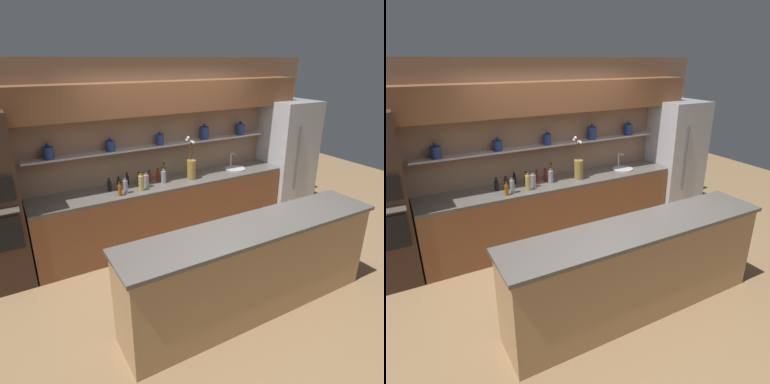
% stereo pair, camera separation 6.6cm
% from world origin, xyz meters
% --- Properties ---
extents(ground_plane, '(12.00, 12.00, 0.00)m').
position_xyz_m(ground_plane, '(0.00, 0.00, 0.00)').
color(ground_plane, olive).
extents(back_wall_unit, '(5.20, 0.44, 2.60)m').
position_xyz_m(back_wall_unit, '(-0.00, 1.53, 1.55)').
color(back_wall_unit, '#937056').
rests_on(back_wall_unit, ground_plane).
extents(back_counter_unit, '(3.77, 0.62, 0.92)m').
position_xyz_m(back_counter_unit, '(-0.09, 1.24, 0.46)').
color(back_counter_unit, brown).
rests_on(back_counter_unit, ground_plane).
extents(island_counter, '(2.94, 0.61, 1.02)m').
position_xyz_m(island_counter, '(0.00, -0.63, 0.51)').
color(island_counter, tan).
rests_on(island_counter, ground_plane).
extents(refrigerator, '(0.79, 0.73, 1.93)m').
position_xyz_m(refrigerator, '(2.21, 1.20, 0.97)').
color(refrigerator, '#B7B7BC').
rests_on(refrigerator, ground_plane).
extents(flower_vase, '(0.15, 0.15, 0.64)m').
position_xyz_m(flower_vase, '(0.28, 1.18, 1.10)').
color(flower_vase, olive).
rests_on(flower_vase, back_counter_unit).
extents(sink_fixture, '(0.33, 0.33, 0.25)m').
position_xyz_m(sink_fixture, '(1.12, 1.25, 0.94)').
color(sink_fixture, '#B7B7BC').
rests_on(sink_fixture, back_counter_unit).
extents(bottle_spirit_0, '(0.07, 0.07, 0.23)m').
position_xyz_m(bottle_spirit_0, '(-0.15, 1.23, 1.01)').
color(bottle_spirit_0, gray).
rests_on(bottle_spirit_0, back_counter_unit).
extents(bottle_sauce_1, '(0.05, 0.05, 0.20)m').
position_xyz_m(bottle_sauce_1, '(-0.19, 1.33, 1.00)').
color(bottle_sauce_1, maroon).
rests_on(bottle_sauce_1, back_counter_unit).
extents(bottle_oil_2, '(0.06, 0.06, 0.25)m').
position_xyz_m(bottle_oil_2, '(-0.08, 1.35, 1.02)').
color(bottle_oil_2, brown).
rests_on(bottle_oil_2, back_counter_unit).
extents(bottle_sauce_3, '(0.05, 0.05, 0.17)m').
position_xyz_m(bottle_sauce_3, '(-0.30, 1.37, 0.99)').
color(bottle_sauce_3, maroon).
rests_on(bottle_sauce_3, back_counter_unit).
extents(bottle_sauce_4, '(0.05, 0.05, 0.17)m').
position_xyz_m(bottle_sauce_4, '(-0.62, 1.42, 0.99)').
color(bottle_sauce_4, black).
rests_on(bottle_sauce_4, back_counter_unit).
extents(bottle_spirit_5, '(0.07, 0.07, 0.26)m').
position_xyz_m(bottle_spirit_5, '(-0.54, 1.10, 1.03)').
color(bottle_spirit_5, tan).
rests_on(bottle_spirit_5, back_counter_unit).
extents(bottle_sauce_6, '(0.06, 0.06, 0.18)m').
position_xyz_m(bottle_sauce_6, '(-0.79, 1.27, 1.00)').
color(bottle_sauce_6, black).
rests_on(bottle_sauce_6, back_counter_unit).
extents(bottle_spirit_7, '(0.07, 0.07, 0.24)m').
position_xyz_m(bottle_spirit_7, '(-0.43, 1.18, 1.02)').
color(bottle_spirit_7, gray).
rests_on(bottle_spirit_7, back_counter_unit).
extents(bottle_spirit_8, '(0.06, 0.06, 0.24)m').
position_xyz_m(bottle_spirit_8, '(-0.76, 1.10, 1.02)').
color(bottle_spirit_8, gray).
rests_on(bottle_spirit_8, back_counter_unit).
extents(bottle_sauce_9, '(0.05, 0.05, 0.19)m').
position_xyz_m(bottle_sauce_9, '(-0.85, 1.06, 1.00)').
color(bottle_sauce_9, '#9E4C0A').
rests_on(bottle_sauce_9, back_counter_unit).
extents(bottle_sauce_10, '(0.05, 0.05, 0.18)m').
position_xyz_m(bottle_sauce_10, '(-0.92, 1.29, 1.00)').
color(bottle_sauce_10, black).
rests_on(bottle_sauce_10, back_counter_unit).
extents(bottle_sauce_11, '(0.06, 0.06, 0.18)m').
position_xyz_m(bottle_sauce_11, '(-0.47, 1.37, 0.99)').
color(bottle_sauce_11, '#9E4C0A').
rests_on(bottle_sauce_11, back_counter_unit).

